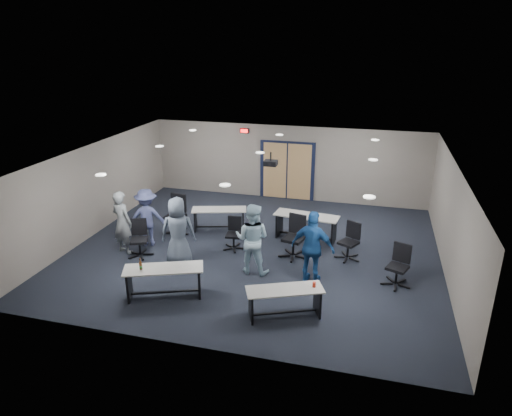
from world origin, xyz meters
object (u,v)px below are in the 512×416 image
(chair_back_c, at_px, (293,237))
(person_gray, at_px, (122,222))
(chair_back_d, at_px, (349,241))
(person_navy, at_px, (313,248))
(person_plaid, at_px, (178,231))
(person_lightblue, at_px, (252,239))
(table_back_right, at_px, (306,223))
(table_front_right, at_px, (285,298))
(chair_loose_left, at_px, (139,239))
(chair_loose_right, at_px, (398,266))
(table_front_left, at_px, (164,277))
(chair_back_b, at_px, (234,234))
(person_back, at_px, (147,217))
(chair_back_a, at_px, (175,215))
(table_back_left, at_px, (219,216))

(chair_back_c, distance_m, person_gray, 4.68)
(chair_back_d, distance_m, person_navy, 1.71)
(person_plaid, relative_size, person_lightblue, 1.00)
(chair_back_d, bearing_deg, table_back_right, 170.81)
(table_front_right, distance_m, chair_loose_left, 4.75)
(person_lightblue, height_order, person_navy, same)
(chair_back_c, xyz_separation_m, person_navy, (0.68, -1.20, 0.33))
(chair_back_d, distance_m, chair_loose_right, 1.67)
(table_front_left, xyz_separation_m, table_back_right, (2.64, 3.99, 0.02))
(chair_back_b, xyz_separation_m, person_back, (-2.46, -0.34, 0.37))
(chair_loose_left, height_order, person_gray, person_gray)
(chair_back_a, distance_m, person_plaid, 2.01)
(chair_back_a, height_order, person_back, person_back)
(chair_loose_left, xyz_separation_m, person_gray, (-0.53, 0.11, 0.38))
(table_back_right, bearing_deg, chair_loose_left, -144.78)
(table_front_left, bearing_deg, person_lightblue, 23.72)
(chair_back_b, relative_size, chair_loose_left, 0.91)
(chair_back_c, bearing_deg, table_back_right, 96.97)
(table_back_left, xyz_separation_m, chair_back_d, (4.00, -1.01, 0.05))
(chair_back_d, bearing_deg, person_lightblue, -121.47)
(table_back_left, relative_size, chair_back_d, 1.72)
(table_front_right, distance_m, person_plaid, 3.63)
(chair_back_b, bearing_deg, person_gray, -167.26)
(table_back_left, relative_size, chair_back_a, 1.45)
(chair_back_c, relative_size, chair_loose_left, 1.15)
(table_back_right, distance_m, person_plaid, 3.84)
(table_back_left, relative_size, person_lightblue, 0.96)
(table_back_left, bearing_deg, chair_back_b, -71.48)
(chair_loose_left, relative_size, person_lightblue, 0.56)
(person_back, bearing_deg, chair_back_c, 162.35)
(table_front_left, height_order, chair_loose_right, chair_loose_right)
(table_back_left, bearing_deg, person_gray, -148.93)
(chair_back_b, height_order, person_lightblue, person_lightblue)
(chair_back_a, bearing_deg, person_navy, -15.22)
(person_lightblue, bearing_deg, chair_back_a, -27.37)
(chair_back_c, distance_m, person_navy, 1.42)
(chair_back_a, xyz_separation_m, chair_loose_left, (-0.31, -1.66, -0.09))
(chair_back_a, xyz_separation_m, person_back, (-0.43, -0.92, 0.24))
(chair_back_b, bearing_deg, chair_back_d, -1.94)
(chair_back_b, distance_m, chair_loose_left, 2.58)
(table_back_left, xyz_separation_m, chair_back_b, (0.85, -1.23, 0.00))
(person_plaid, bearing_deg, person_lightblue, 163.80)
(chair_loose_left, distance_m, person_gray, 0.66)
(person_lightblue, bearing_deg, chair_back_d, -145.93)
(table_front_right, height_order, person_navy, person_navy)
(table_front_left, relative_size, chair_back_a, 1.56)
(table_back_right, relative_size, person_lightblue, 1.05)
(table_front_left, distance_m, chair_back_a, 3.60)
(person_plaid, height_order, person_navy, same)
(chair_back_c, relative_size, chair_back_d, 1.15)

